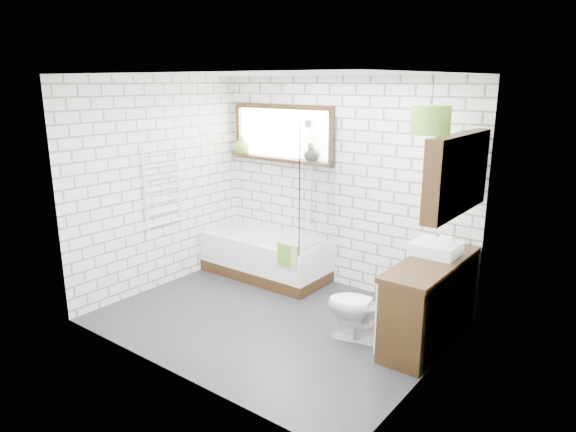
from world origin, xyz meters
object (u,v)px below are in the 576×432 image
Objects in this scene: bathtub at (265,256)px; toilet at (361,307)px; basin at (436,249)px; pendant at (431,120)px; vanity at (430,301)px.

toilet is at bearing -22.11° from bathtub.
pendant is (-0.09, -0.12, 1.23)m from basin.
vanity is 1.70m from pendant.
vanity is 3.31× the size of basin.
basin is at bearing -3.96° from bathtub.
pendant is at bearing -126.73° from basin.
pendant is (0.38, 0.46, 1.76)m from toilet.
toilet is at bearing -129.36° from pendant.
toilet is (1.82, -0.74, 0.08)m from bathtub.
basin is at bearing 126.91° from toilet.
bathtub is at bearing 176.04° from basin.
vanity is (2.35, -0.35, 0.14)m from bathtub.
basin reaches higher than vanity.
bathtub is 4.65× the size of pendant.
basin is at bearing 106.99° from vanity.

